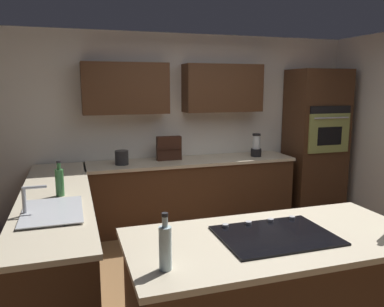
% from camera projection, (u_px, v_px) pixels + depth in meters
% --- Properties ---
extents(ground_plane, '(14.00, 14.00, 0.00)m').
position_uv_depth(ground_plane, '(254.00, 281.00, 3.76)').
color(ground_plane, brown).
extents(wall_back, '(6.00, 0.44, 2.60)m').
position_uv_depth(wall_back, '(187.00, 119.00, 5.41)').
color(wall_back, white).
rests_on(wall_back, ground).
extents(lower_cabinets_back, '(2.80, 0.60, 0.86)m').
position_uv_depth(lower_cabinets_back, '(192.00, 193.00, 5.27)').
color(lower_cabinets_back, '#472B19').
rests_on(lower_cabinets_back, ground).
extents(countertop_back, '(2.84, 0.64, 0.04)m').
position_uv_depth(countertop_back, '(192.00, 161.00, 5.19)').
color(countertop_back, beige).
rests_on(countertop_back, lower_cabinets_back).
extents(lower_cabinets_side, '(0.60, 2.90, 0.86)m').
position_uv_depth(lower_cabinets_side, '(58.00, 241.00, 3.66)').
color(lower_cabinets_side, '#472B19').
rests_on(lower_cabinets_side, ground).
extents(countertop_side, '(0.64, 2.94, 0.04)m').
position_uv_depth(countertop_side, '(55.00, 196.00, 3.58)').
color(countertop_side, beige).
rests_on(countertop_side, lower_cabinets_side).
extents(island_base, '(1.93, 0.87, 0.86)m').
position_uv_depth(island_base, '(273.00, 300.00, 2.64)').
color(island_base, '#472B19').
rests_on(island_base, ground).
extents(island_top, '(2.01, 0.95, 0.04)m').
position_uv_depth(island_top, '(276.00, 239.00, 2.56)').
color(island_top, beige).
rests_on(island_top, island_base).
extents(wall_oven, '(0.80, 0.66, 2.13)m').
position_uv_depth(wall_oven, '(315.00, 141.00, 5.73)').
color(wall_oven, '#472B19').
rests_on(wall_oven, ground).
extents(sink_unit, '(0.46, 0.70, 0.23)m').
position_uv_depth(sink_unit, '(51.00, 211.00, 3.03)').
color(sink_unit, '#515456').
rests_on(sink_unit, countertop_side).
extents(cooktop, '(0.76, 0.56, 0.03)m').
position_uv_depth(cooktop, '(275.00, 235.00, 2.56)').
color(cooktop, black).
rests_on(cooktop, island_top).
extents(blender, '(0.15, 0.15, 0.33)m').
position_uv_depth(blender, '(256.00, 147.00, 5.41)').
color(blender, black).
rests_on(blender, countertop_back).
extents(spice_rack, '(0.33, 0.11, 0.32)m').
position_uv_depth(spice_rack, '(169.00, 148.00, 5.14)').
color(spice_rack, '#381E14').
rests_on(spice_rack, countertop_back).
extents(kettle, '(0.17, 0.17, 0.18)m').
position_uv_depth(kettle, '(122.00, 158.00, 4.85)').
color(kettle, '#262628').
rests_on(kettle, countertop_back).
extents(dish_soap_bottle, '(0.08, 0.08, 0.33)m').
position_uv_depth(dish_soap_bottle, '(60.00, 182.00, 3.47)').
color(dish_soap_bottle, '#336B38').
rests_on(dish_soap_bottle, countertop_side).
extents(oil_bottle, '(0.07, 0.07, 0.33)m').
position_uv_depth(oil_bottle, '(165.00, 247.00, 2.08)').
color(oil_bottle, silver).
rests_on(oil_bottle, island_top).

